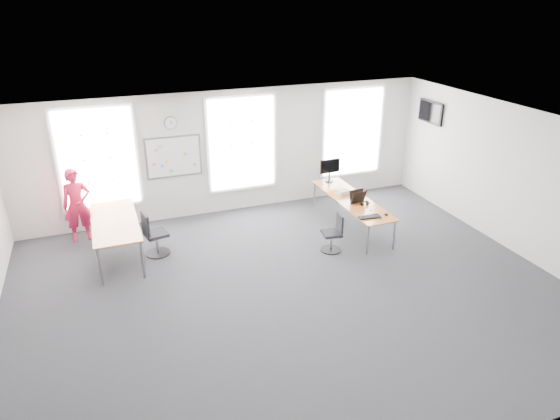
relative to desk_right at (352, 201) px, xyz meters
name	(u,v)px	position (x,y,z in m)	size (l,w,h in m)	color
floor	(291,291)	(-2.34, -2.09, -0.64)	(10.00, 10.00, 0.00)	#26262A
ceiling	(292,132)	(-2.34, -2.09, 2.36)	(10.00, 10.00, 0.00)	white
wall_back	(230,152)	(-2.34, 1.91, 0.86)	(10.00, 10.00, 0.00)	silver
wall_front	(434,367)	(-2.34, -6.09, 0.86)	(10.00, 10.00, 0.00)	silver
wall_right	(517,181)	(2.66, -2.09, 0.86)	(10.00, 10.00, 0.00)	silver
window_left	(98,158)	(-5.34, 1.88, 1.06)	(1.60, 0.06, 2.20)	silver
window_mid	(242,144)	(-2.04, 1.88, 1.06)	(1.60, 0.06, 2.20)	silver
window_right	(352,132)	(0.96, 1.88, 1.06)	(1.60, 0.06, 2.20)	silver
desk_right	(352,201)	(0.00, 0.00, 0.00)	(0.75, 2.82, 0.69)	#CA6F2E
desk_left	(115,224)	(-5.20, 0.39, 0.11)	(0.89, 2.24, 0.82)	#CA6F2E
chair_right	(334,235)	(-0.91, -0.94, -0.28)	(0.44, 0.44, 0.83)	black
chair_left	(154,236)	(-4.49, 0.20, -0.22)	(0.51, 0.51, 0.96)	black
person	(77,205)	(-5.90, 1.50, 0.18)	(0.60, 0.39, 1.64)	red
whiteboard	(174,157)	(-3.69, 1.88, 0.91)	(1.20, 0.03, 0.90)	white
wall_clock	(171,123)	(-3.69, 1.88, 1.71)	(0.30, 0.30, 0.04)	gray
tv	(431,112)	(2.61, 0.91, 1.66)	(0.06, 0.90, 0.55)	black
keyboard	(370,217)	(-0.13, -1.05, 0.06)	(0.48, 0.17, 0.02)	black
mouse	(386,214)	(0.25, -1.08, 0.07)	(0.08, 0.12, 0.05)	black
lens_cap	(371,210)	(0.07, -0.74, 0.05)	(0.07, 0.07, 0.01)	black
headphones	(364,203)	(0.09, -0.43, 0.09)	(0.18, 0.09, 0.10)	black
laptop_sleeve	(358,197)	(0.01, -0.26, 0.19)	(0.38, 0.25, 0.30)	black
paper_stack	(343,192)	(-0.06, 0.33, 0.10)	(0.30, 0.22, 0.10)	beige
monitor	(330,168)	(0.01, 1.20, 0.40)	(0.53, 0.22, 0.59)	black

